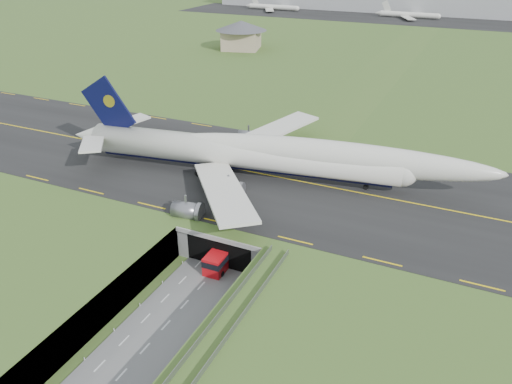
% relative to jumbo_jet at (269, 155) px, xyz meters
% --- Properties ---
extents(ground, '(900.00, 900.00, 0.00)m').
position_rel_jumbo_jet_xyz_m(ground, '(1.37, -31.97, -11.14)').
color(ground, '#3C5D25').
rests_on(ground, ground).
extents(airfield_deck, '(800.00, 800.00, 6.00)m').
position_rel_jumbo_jet_xyz_m(airfield_deck, '(1.37, -31.97, -8.14)').
color(airfield_deck, gray).
rests_on(airfield_deck, ground).
extents(trench_road, '(12.00, 75.00, 0.20)m').
position_rel_jumbo_jet_xyz_m(trench_road, '(1.37, -39.47, -11.04)').
color(trench_road, slate).
rests_on(trench_road, ground).
extents(taxiway, '(800.00, 44.00, 0.18)m').
position_rel_jumbo_jet_xyz_m(taxiway, '(1.37, 1.03, -5.05)').
color(taxiway, black).
rests_on(taxiway, airfield_deck).
extents(tunnel_portal, '(17.00, 22.30, 6.00)m').
position_rel_jumbo_jet_xyz_m(tunnel_portal, '(1.37, -15.26, -7.81)').
color(tunnel_portal, gray).
rests_on(tunnel_portal, ground).
extents(guideway, '(3.00, 53.00, 7.05)m').
position_rel_jumbo_jet_xyz_m(guideway, '(12.37, -51.08, -5.82)').
color(guideway, '#A8A8A3').
rests_on(guideway, ground).
extents(jumbo_jet, '(88.06, 57.28, 19.16)m').
position_rel_jumbo_jet_xyz_m(jumbo_jet, '(0.00, 0.00, 0.00)').
color(jumbo_jet, silver).
rests_on(jumbo_jet, ground).
extents(shuttle_tram, '(3.34, 8.33, 3.35)m').
position_rel_jumbo_jet_xyz_m(shuttle_tram, '(1.65, -23.55, -9.31)').
color(shuttle_tram, red).
rests_on(shuttle_tram, ground).
extents(service_building, '(27.05, 27.05, 12.06)m').
position_rel_jumbo_jet_xyz_m(service_building, '(-63.42, 116.11, 2.00)').
color(service_building, tan).
rests_on(service_building, ground).
extents(cargo_terminal, '(320.00, 67.00, 15.60)m').
position_rel_jumbo_jet_xyz_m(cargo_terminal, '(1.24, 267.44, 2.81)').
color(cargo_terminal, '#B2B2B2').
rests_on(cargo_terminal, ground).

